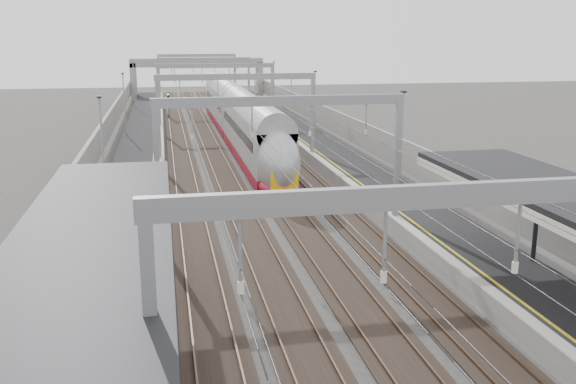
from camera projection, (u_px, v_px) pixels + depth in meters
name	position (u px, v px, depth m)	size (l,w,h in m)	color
platform_left	(140.00, 157.00, 54.41)	(4.00, 120.00, 1.00)	black
platform_right	(323.00, 151.00, 57.38)	(4.00, 120.00, 1.00)	black
tracks	(234.00, 159.00, 56.00)	(11.40, 140.00, 0.20)	black
overhead_line	(225.00, 83.00, 60.87)	(13.00, 140.00, 6.60)	gray
canopy_left	(66.00, 307.00, 13.26)	(4.40, 30.00, 4.24)	black
overbridge	(197.00, 68.00, 107.20)	(22.00, 2.20, 6.90)	gray
wall_left	(100.00, 146.00, 53.56)	(0.30, 120.00, 3.20)	gray
wall_right	(358.00, 138.00, 57.71)	(0.30, 120.00, 3.20)	gray
train	(240.00, 122.00, 63.51)	(2.84, 51.71, 4.48)	maroon
signal_green	(168.00, 101.00, 82.47)	(0.32, 0.32, 3.48)	black
signal_red_near	(244.00, 109.00, 73.52)	(0.32, 0.32, 3.48)	black
signal_red_far	(258.00, 105.00, 77.16)	(0.32, 0.32, 3.48)	black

